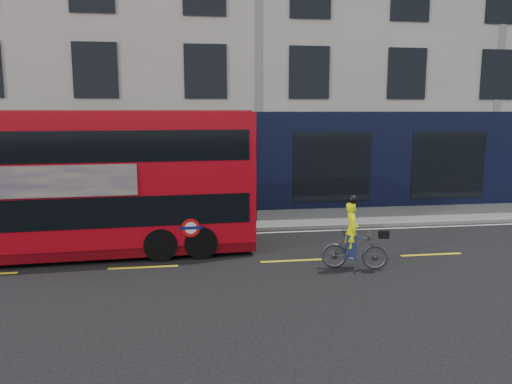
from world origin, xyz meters
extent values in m
plane|color=black|center=(0.00, 0.00, 0.00)|extent=(120.00, 120.00, 0.00)
cube|color=slate|center=(0.00, 6.50, 0.06)|extent=(60.00, 3.00, 0.12)
cube|color=gray|center=(0.00, 5.00, 0.07)|extent=(60.00, 0.12, 0.13)
cube|color=beige|center=(0.00, 13.00, 7.50)|extent=(50.00, 10.00, 15.00)
cube|color=black|center=(0.00, 7.98, 2.00)|extent=(50.00, 0.08, 4.00)
cube|color=silver|center=(0.00, 4.70, 0.00)|extent=(58.00, 0.10, 0.01)
cube|color=#B50714|center=(-5.98, 2.95, 2.20)|extent=(10.09, 2.79, 3.59)
cube|color=#5A030A|center=(-5.98, 2.95, 0.27)|extent=(10.09, 2.74, 0.27)
cube|color=black|center=(-5.98, 2.95, 1.41)|extent=(9.69, 2.81, 0.82)
cube|color=black|center=(-5.98, 2.95, 3.13)|extent=(9.69, 2.81, 0.82)
cube|color=maroon|center=(-5.98, 2.95, 4.01)|extent=(9.89, 2.69, 0.07)
cube|color=black|center=(-0.97, 3.21, 1.41)|extent=(0.15, 2.04, 0.82)
cube|color=black|center=(-0.97, 3.21, 3.13)|extent=(0.15, 2.04, 0.82)
cube|color=tan|center=(-6.82, 1.74, 2.27)|extent=(5.44, 0.32, 0.82)
cylinder|color=red|center=(-2.74, 1.95, 0.91)|extent=(0.51, 0.05, 0.51)
cylinder|color=white|center=(-2.74, 1.94, 0.91)|extent=(0.33, 0.04, 0.33)
cube|color=#0C1459|center=(-2.74, 1.94, 0.91)|extent=(0.64, 0.05, 0.08)
cylinder|color=black|center=(-2.53, 3.13, 0.45)|extent=(1.03, 2.36, 0.91)
cylinder|color=black|center=(-3.62, 3.07, 0.45)|extent=(1.03, 2.36, 0.91)
imported|color=#3F4143|center=(1.41, 0.60, 0.51)|extent=(1.77, 0.91, 1.02)
imported|color=#DDED06|center=(1.32, 0.62, 1.03)|extent=(0.47, 0.59, 1.42)
cube|color=black|center=(2.10, 0.41, 0.94)|extent=(0.30, 0.26, 0.20)
cube|color=#1D234D|center=(1.32, 0.62, 0.59)|extent=(0.36, 0.41, 0.64)
sphere|color=black|center=(1.32, 0.62, 1.82)|extent=(0.24, 0.24, 0.24)
camera|label=1|loc=(-2.90, -11.31, 4.04)|focal=35.00mm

